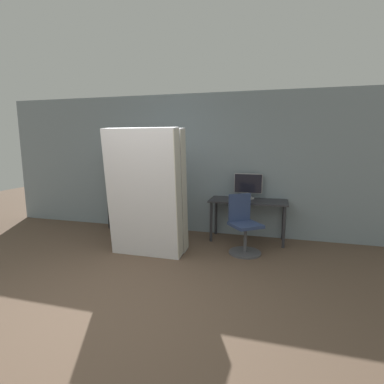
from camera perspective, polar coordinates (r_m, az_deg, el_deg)
The scene contains 8 objects.
ground_plane at distance 3.57m, azimuth -16.73°, elevation -21.14°, with size 16.00×16.00×0.00m, color brown.
wall_back at distance 5.96m, azimuth -1.09°, elevation 5.27°, with size 8.00×0.06×2.70m.
desk at distance 5.51m, azimuth 10.63°, elevation -2.57°, with size 1.38×0.58×0.76m.
monitor at distance 5.61m, azimuth 10.64°, elevation 1.26°, with size 0.51×0.24×0.46m.
office_chair at distance 4.96m, azimuth 9.82°, elevation -7.01°, with size 0.62×0.62×0.95m.
bookshelf at distance 6.37m, azimuth -12.48°, elevation 0.10°, with size 0.86×0.32×1.61m.
mattress_near at distance 4.66m, azimuth -9.13°, elevation -0.35°, with size 1.14×0.43×2.01m.
mattress_far at distance 4.93m, azimuth -7.69°, elevation 0.23°, with size 1.14×0.41×2.01m.
Camera 1 is at (1.71, -2.56, 1.80)m, focal length 28.00 mm.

